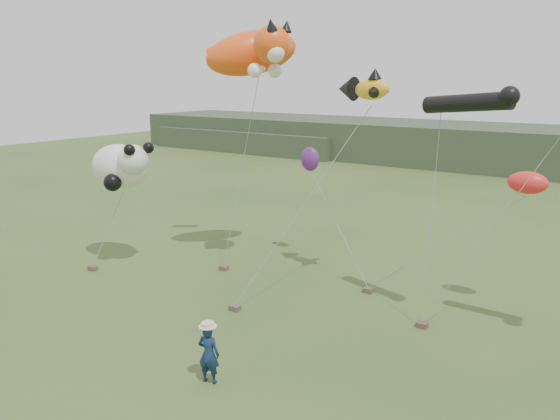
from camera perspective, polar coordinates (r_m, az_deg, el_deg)
The scene contains 9 objects.
ground at distance 18.03m, azimuth -7.90°, elevation -14.85°, with size 120.00×120.00×0.00m, color #385123.
headland at distance 58.36m, azimuth 20.56°, elevation 6.17°, with size 90.00×13.00×4.00m.
festival_attendant at distance 16.24m, azimuth -7.46°, elevation -14.68°, with size 0.65×0.42×1.77m, color #132549.
sandbag_anchors at distance 22.69m, azimuth -2.17°, elevation -8.30°, with size 14.94×5.01×0.20m.
cat_kite at distance 24.90m, azimuth -2.56°, elevation 16.17°, with size 5.58×4.61×2.65m.
fish_kite at distance 22.16m, azimuth 8.61°, elevation 12.46°, with size 2.52×1.68×1.28m.
tube_kites at distance 18.77m, azimuth 25.42°, elevation 9.61°, with size 7.46×1.54×1.43m.
panda_kite at distance 26.02m, azimuth -16.23°, elevation 4.47°, with size 3.57×2.31×2.22m.
misc_kites at distance 22.97m, azimuth 14.59°, elevation 3.94°, with size 10.95×1.75×1.14m.
Camera 1 is at (10.88, -11.58, 8.53)m, focal length 35.00 mm.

